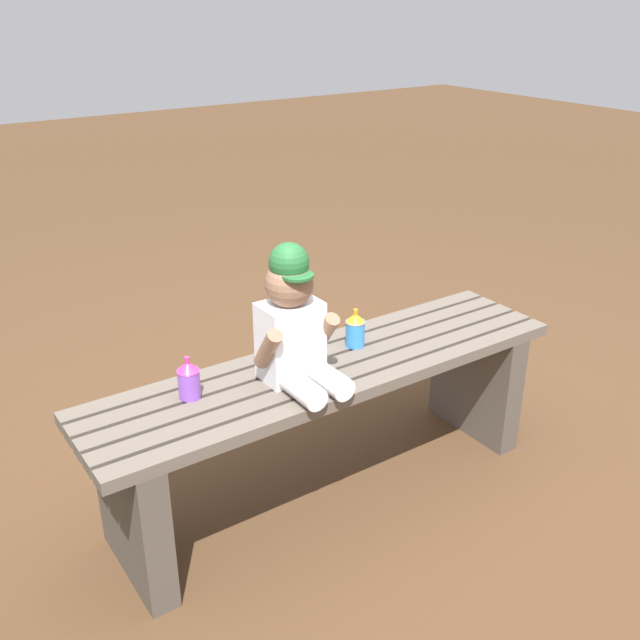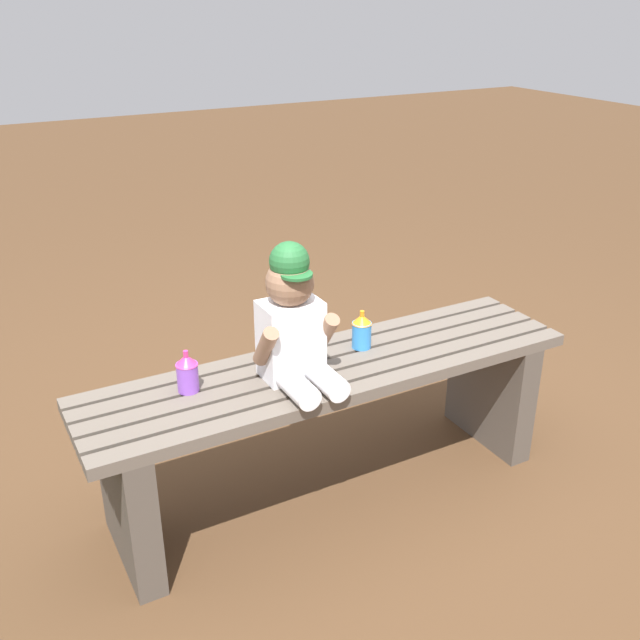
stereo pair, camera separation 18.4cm
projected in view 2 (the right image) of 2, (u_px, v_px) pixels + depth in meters
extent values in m
plane|color=#4C331E|center=(331.00, 490.00, 2.36)|extent=(16.00, 16.00, 0.00)
cube|color=#60564C|center=(359.00, 392.00, 2.05)|extent=(1.52, 0.06, 0.04)
cube|color=#60564C|center=(345.00, 381.00, 2.11)|extent=(1.52, 0.06, 0.04)
cube|color=#60564C|center=(332.00, 369.00, 2.18)|extent=(1.52, 0.06, 0.04)
cube|color=#60564C|center=(320.00, 359.00, 2.24)|extent=(1.52, 0.06, 0.04)
cube|color=#60564C|center=(308.00, 349.00, 2.30)|extent=(1.52, 0.06, 0.04)
cube|color=#524941|center=(128.00, 497.00, 1.99)|extent=(0.08, 0.37, 0.43)
cube|color=#524941|center=(490.00, 386.00, 2.55)|extent=(0.08, 0.37, 0.43)
cube|color=white|center=(292.00, 340.00, 2.06)|extent=(0.17, 0.12, 0.23)
sphere|color=#8C664C|center=(291.00, 283.00, 1.99)|extent=(0.14, 0.14, 0.14)
cylinder|color=#266633|center=(296.00, 275.00, 1.94)|extent=(0.09, 0.09, 0.01)
sphere|color=#266633|center=(290.00, 262.00, 1.96)|extent=(0.11, 0.11, 0.11)
cylinder|color=white|center=(297.00, 387.00, 1.98)|extent=(0.07, 0.16, 0.07)
cylinder|color=white|center=(326.00, 379.00, 2.01)|extent=(0.07, 0.16, 0.07)
cylinder|color=#8C664C|center=(266.00, 346.00, 1.99)|extent=(0.04, 0.12, 0.14)
cylinder|color=#8C664C|center=(326.00, 332.00, 2.07)|extent=(0.04, 0.12, 0.14)
cylinder|color=#8C4CCC|center=(188.00, 377.00, 2.01)|extent=(0.06, 0.06, 0.08)
cone|color=#E5337F|center=(186.00, 360.00, 1.99)|extent=(0.06, 0.06, 0.03)
cylinder|color=#E5337F|center=(186.00, 354.00, 1.98)|extent=(0.01, 0.01, 0.02)
cylinder|color=#338CE5|center=(362.00, 335.00, 2.25)|extent=(0.06, 0.06, 0.08)
cone|color=orange|center=(362.00, 319.00, 2.23)|extent=(0.06, 0.06, 0.03)
cylinder|color=orange|center=(362.00, 314.00, 2.22)|extent=(0.01, 0.01, 0.02)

